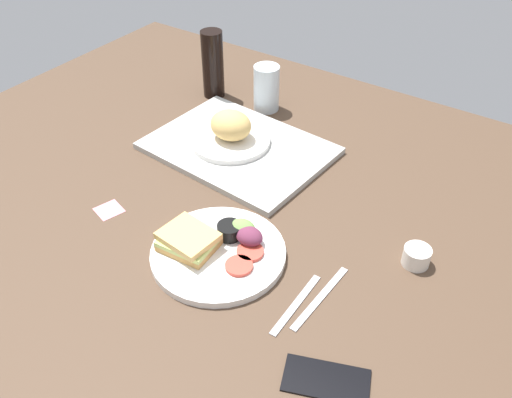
{
  "coord_description": "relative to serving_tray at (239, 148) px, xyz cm",
  "views": [
    {
      "loc": [
        55.2,
        -74.83,
        80.98
      ],
      "look_at": [
        2.0,
        3.0,
        4.0
      ],
      "focal_mm": 38.37,
      "sensor_mm": 36.0,
      "label": 1
    }
  ],
  "objects": [
    {
      "name": "fork",
      "position": [
        39.25,
        -35.91,
        -0.55
      ],
      "size": [
        1.68,
        17.02,
        0.5
      ],
      "primitive_type": "cube",
      "rotation": [
        0.0,
        0.0,
        1.59
      ],
      "color": "#B7B7BC",
      "rests_on": "ground_plane"
    },
    {
      "name": "drinking_glass",
      "position": [
        -6.22,
        22.49,
        5.84
      ],
      "size": [
        7.41,
        7.41,
        13.28
      ],
      "primitive_type": "cylinder",
      "color": "silver",
      "rests_on": "ground_plane"
    },
    {
      "name": "espresso_cup",
      "position": [
        53.73,
        -12.86,
        1.2
      ],
      "size": [
        5.6,
        5.6,
        4.0
      ],
      "primitive_type": "cylinder",
      "color": "silver",
      "rests_on": "ground_plane"
    },
    {
      "name": "ground_plane",
      "position": [
        15.87,
        -21.05,
        -2.3
      ],
      "size": [
        190.0,
        150.0,
        3.0
      ],
      "primitive_type": "cube",
      "color": "#4C3828"
    },
    {
      "name": "knife",
      "position": [
        42.25,
        -31.91,
        -0.55
      ],
      "size": [
        2.23,
        19.04,
        0.5
      ],
      "primitive_type": "cube",
      "rotation": [
        0.0,
        0.0,
        1.53
      ],
      "color": "#B7B7BC",
      "rests_on": "ground_plane"
    },
    {
      "name": "bread_plate_near",
      "position": [
        -2.58,
        0.17,
        4.03
      ],
      "size": [
        20.99,
        20.99,
        8.95
      ],
      "color": "white",
      "rests_on": "serving_tray"
    },
    {
      "name": "soda_bottle",
      "position": [
        -23.89,
        20.47,
        9.24
      ],
      "size": [
        6.4,
        6.4,
        20.07
      ],
      "primitive_type": "cylinder",
      "color": "black",
      "rests_on": "ground_plane"
    },
    {
      "name": "sticky_note",
      "position": [
        -10.39,
        -36.31,
        -0.74
      ],
      "size": [
        6.98,
        6.98,
        0.12
      ],
      "primitive_type": "cube",
      "rotation": [
        0.0,
        0.0,
        -0.29
      ],
      "color": "pink",
      "rests_on": "ground_plane"
    },
    {
      "name": "cell_phone",
      "position": [
        51.79,
        -46.97,
        -0.4
      ],
      "size": [
        16.03,
        11.92,
        0.8
      ],
      "primitive_type": "cube",
      "rotation": [
        0.0,
        0.0,
        0.37
      ],
      "color": "black",
      "rests_on": "ground_plane"
    },
    {
      "name": "serving_tray",
      "position": [
        0.0,
        0.0,
        0.0
      ],
      "size": [
        47.28,
        36.19,
        1.6
      ],
      "primitive_type": "cube",
      "rotation": [
        0.0,
        0.0,
        -0.07
      ],
      "color": "#B2B2AD",
      "rests_on": "ground_plane"
    },
    {
      "name": "plate_with_salad",
      "position": [
        18.59,
        -33.49,
        0.93
      ],
      "size": [
        28.03,
        28.03,
        5.4
      ],
      "color": "white",
      "rests_on": "ground_plane"
    }
  ]
}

